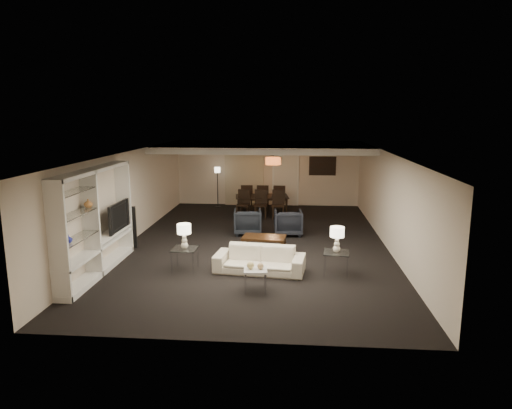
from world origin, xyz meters
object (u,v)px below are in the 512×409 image
object	(u,v)px
pendant_light	(273,161)
chair_fl	(247,197)
sofa	(260,260)
chair_nm	(261,204)
chair_nl	(243,204)
floor_lamp	(218,187)
vase_blue	(68,239)
table_lamp_left	(184,236)
chair_fr	(279,198)
chair_nr	(278,205)
floor_speaker	(134,227)
coffee_table	(264,244)
side_table_left	(185,259)
armchair_right	(288,222)
table_lamp_right	(337,240)
side_table_right	(336,263)
dining_table	(262,205)
vase_amber	(88,203)
marble_table	(255,280)
armchair_left	(248,222)
television	(114,216)
chair_fm	(263,198)

from	to	relation	value
pendant_light	chair_fl	distance (m)	1.98
sofa	chair_nm	bearing A→B (deg)	100.70
chair_nl	floor_lamp	bearing A→B (deg)	128.36
vase_blue	table_lamp_left	bearing A→B (deg)	40.66
table_lamp_left	vase_blue	bearing A→B (deg)	-139.34
pendant_light	chair_fr	world-z (taller)	pendant_light
pendant_light	chair_nr	world-z (taller)	pendant_light
floor_speaker	chair_fr	xyz separation A→B (m)	(3.70, 5.02, -0.08)
coffee_table	chair_fl	world-z (taller)	chair_fl
pendant_light	vase_blue	size ratio (longest dim) A/B	3.15
side_table_left	armchair_right	bearing A→B (deg)	55.12
vase_blue	chair_nm	size ratio (longest dim) A/B	0.17
coffee_table	chair_nr	xyz separation A→B (m)	(0.24, 3.79, 0.28)
table_lamp_right	chair_nr	size ratio (longest dim) A/B	0.59
side_table_right	dining_table	world-z (taller)	dining_table
floor_lamp	vase_amber	bearing A→B (deg)	-100.37
marble_table	dining_table	size ratio (longest dim) A/B	0.25
floor_lamp	pendant_light	bearing A→B (deg)	-33.74
side_table_right	vase_blue	size ratio (longest dim) A/B	3.33
marble_table	chair_fr	distance (m)	7.80
sofa	armchair_left	bearing A→B (deg)	107.18
chair_nm	table_lamp_left	bearing A→B (deg)	-103.37
marble_table	floor_speaker	xyz separation A→B (m)	(-3.46, 2.77, 0.33)
side_table_left	floor_speaker	bearing A→B (deg)	136.57
floor_lamp	side_table_right	bearing A→B (deg)	-62.01
sofa	chair_fl	size ratio (longest dim) A/B	2.08
sofa	side_table_right	world-z (taller)	sofa
coffee_table	dining_table	bearing A→B (deg)	94.64
side_table_right	television	distance (m)	5.34
table_lamp_left	chair_fm	distance (m)	6.83
chair_nm	floor_lamp	size ratio (longest dim) A/B	0.63
coffee_table	table_lamp_right	xyz separation A→B (m)	(1.70, -1.60, 0.60)
chair_nr	side_table_left	bearing A→B (deg)	-108.77
pendant_light	sofa	size ratio (longest dim) A/B	0.26
table_lamp_left	television	size ratio (longest dim) A/B	0.48
sofa	armchair_right	distance (m)	3.36
pendant_light	chair_nl	xyz separation A→B (m)	(-1.00, -0.37, -1.44)
floor_speaker	table_lamp_right	bearing A→B (deg)	-29.60
pendant_light	side_table_right	bearing A→B (deg)	-73.90
chair_nr	chair_fl	xyz separation A→B (m)	(-1.20, 1.30, 0.00)
side_table_left	chair_nm	xyz separation A→B (m)	(1.34, 5.39, 0.22)
sofa	armchair_left	xyz separation A→B (m)	(-0.60, 3.30, 0.08)
vase_blue	chair_nl	bearing A→B (deg)	69.54
dining_table	chair_fm	world-z (taller)	chair_fm
coffee_table	dining_table	world-z (taller)	dining_table
table_lamp_left	chair_nr	distance (m)	5.74
side_table_left	marble_table	world-z (taller)	side_table_left
table_lamp_right	marble_table	xyz separation A→B (m)	(-1.70, -1.10, -0.57)
armchair_right	chair_nm	size ratio (longest dim) A/B	0.85
chair_fl	chair_fr	world-z (taller)	same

